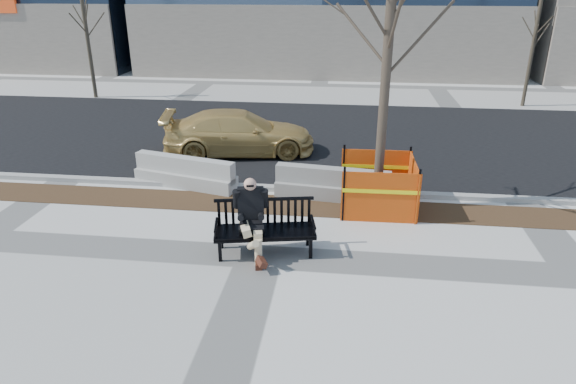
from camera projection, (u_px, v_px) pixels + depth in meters
The scene contains 12 objects.
ground at pixel (260, 256), 10.35m from camera, with size 120.00×120.00×0.00m, color beige.
mulch_strip at pixel (278, 205), 12.72m from camera, with size 40.00×1.20×0.02m, color #47301C.
asphalt_street at pixel (301, 136), 18.41m from camera, with size 60.00×10.40×0.01m, color black.
curb at pixel (282, 189), 13.57m from camera, with size 60.00×0.25×0.12m, color #9E9B93.
bench at pixel (265, 253), 10.49m from camera, with size 2.09×0.75×1.11m, color black, non-canonical shape.
seated_man at pixel (252, 252), 10.52m from camera, with size 0.69×1.15×1.61m, color black, non-canonical shape.
tree_fence at pixel (376, 207), 12.60m from camera, with size 2.68×2.68×6.69m, color #FF4C10, non-canonical shape.
sedan at pixel (240, 153), 16.55m from camera, with size 1.95×4.80×1.39m, color tan.
jersey_barrier_left at pixel (186, 186), 13.91m from camera, with size 2.93×0.59×0.84m, color #A7A49C, non-canonical shape.
jersey_barrier_right at pixel (332, 198), 13.11m from camera, with size 2.93×0.59×0.84m, color gray, non-canonical shape.
far_tree_left at pixel (96, 97), 24.52m from camera, with size 1.99×1.99×5.38m, color #463C2D, non-canonical shape.
far_tree_right at pixel (522, 106), 22.84m from camera, with size 1.81×1.81×4.88m, color #3F3628, non-canonical shape.
Camera 1 is at (1.66, -8.90, 5.20)m, focal length 31.59 mm.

